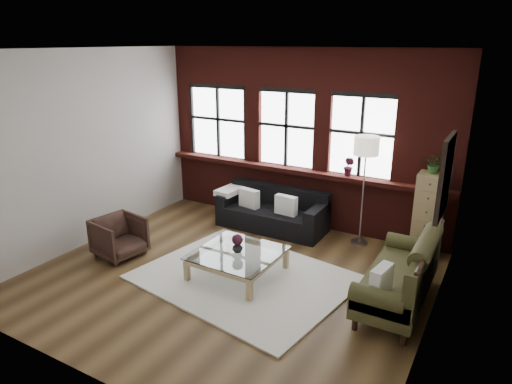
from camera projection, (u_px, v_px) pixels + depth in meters
The scene contains 26 objects.
floor at pixel (230, 276), 6.73m from camera, with size 5.50×5.50×0.00m, color #432E18.
ceiling at pixel (225, 49), 5.72m from camera, with size 5.50×5.50×0.00m, color white.
wall_back at pixel (303, 139), 8.29m from camera, with size 5.50×5.50×0.00m, color #B4AEA7.
wall_front at pixel (79, 237), 4.16m from camera, with size 5.50×5.50×0.00m, color #B4AEA7.
wall_left at pixel (88, 149), 7.52m from camera, with size 5.00×5.00×0.00m, color #B4AEA7.
wall_right at pixel (441, 206), 4.94m from camera, with size 5.00×5.00×0.00m, color #B4AEA7.
brick_backwall at pixel (301, 140), 8.24m from camera, with size 5.50×0.12×3.20m, color #481511, non-canonical shape.
sill_ledge at pixel (298, 171), 8.34m from camera, with size 5.50×0.30×0.08m, color #481511.
window_left at pixel (219, 123), 9.04m from camera, with size 1.38×0.10×1.50m, color black, non-canonical shape.
window_mid at pixel (287, 130), 8.34m from camera, with size 1.38×0.10×1.50m, color black, non-canonical shape.
window_right at pixel (362, 137), 7.68m from camera, with size 1.38×0.10×1.50m, color black, non-canonical shape.
wall_poster at pixel (445, 177), 5.12m from camera, with size 0.05×0.74×0.94m, color black, non-canonical shape.
shag_rug at pixel (244, 277), 6.66m from camera, with size 2.88×2.26×0.03m, color silver.
dark_sofa at pixel (272, 210), 8.33m from camera, with size 1.98×0.80×0.72m, color black, non-canonical shape.
pillow_a at pixel (249, 198), 8.38m from camera, with size 0.40×0.14×0.34m, color white.
pillow_b at pixel (286, 205), 8.03m from camera, with size 0.40×0.14×0.34m, color white.
vintage_settee at pixel (399, 269), 5.87m from camera, with size 0.84×1.89×1.01m, color #373519, non-canonical shape.
pillow_settee at pixel (381, 280), 5.40m from camera, with size 0.14×0.38×0.34m, color white.
armchair at pixel (119, 237), 7.27m from camera, with size 0.69×0.71×0.64m, color black.
coffee_table at pixel (238, 264), 6.69m from camera, with size 1.17×1.17×0.39m, color #A28858, non-canonical shape.
vase at pixel (237, 247), 6.60m from camera, with size 0.16×0.16×0.16m, color #B2B2B2.
flowers at pixel (237, 240), 6.56m from camera, with size 0.17×0.17×0.17m, color #45172A.
drawer_chest at pixel (428, 215), 7.23m from camera, with size 0.42×0.42×1.36m, color #A28858.
potted_plant_top at pixel (435, 164), 6.97m from camera, with size 0.28×0.24×0.31m, color #2D5923.
floor_lamp at pixel (363, 187), 7.51m from camera, with size 0.40×0.40×2.00m, color #A5A5A8, non-canonical shape.
sill_plant at pixel (349, 166), 7.80m from camera, with size 0.19×0.15×0.35m, color #45172A.
Camera 1 is at (3.30, -5.02, 3.31)m, focal length 32.00 mm.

